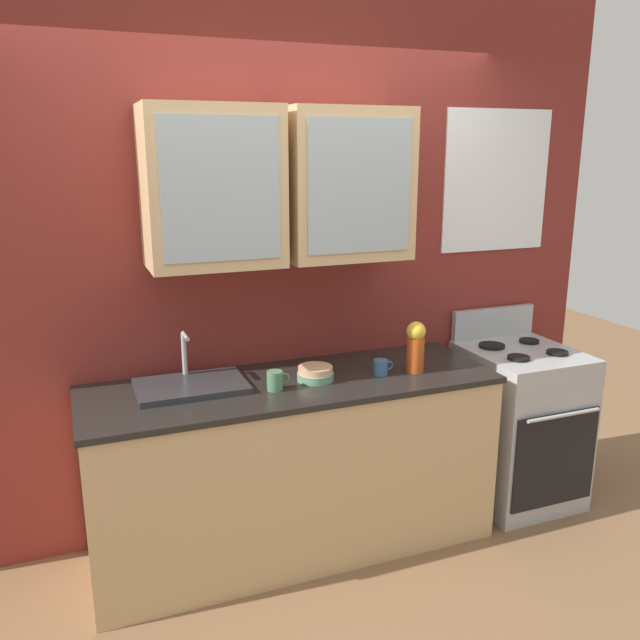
{
  "coord_description": "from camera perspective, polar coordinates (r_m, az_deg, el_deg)",
  "views": [
    {
      "loc": [
        -0.98,
        -2.87,
        2.0
      ],
      "look_at": [
        0.15,
        0.0,
        1.2
      ],
      "focal_mm": 36.9,
      "sensor_mm": 36.0,
      "label": 1
    }
  ],
  "objects": [
    {
      "name": "back_wall_unit",
      "position": [
        3.38,
        -4.24,
        6.33
      ],
      "size": [
        3.91,
        0.48,
        2.83
      ],
      "color": "maroon",
      "rests_on": "ground_plane"
    },
    {
      "name": "vase",
      "position": [
        3.36,
        8.29,
        -2.22
      ],
      "size": [
        0.1,
        0.1,
        0.26
      ],
      "color": "#BF4C19",
      "rests_on": "counter"
    },
    {
      "name": "counter",
      "position": [
        3.41,
        -2.33,
        -12.44
      ],
      "size": [
        2.03,
        0.67,
        0.9
      ],
      "color": "tan",
      "rests_on": "ground_plane"
    },
    {
      "name": "cup_near_bowls",
      "position": [
        3.32,
        5.33,
        -4.1
      ],
      "size": [
        0.11,
        0.07,
        0.08
      ],
      "color": "#38608C",
      "rests_on": "counter"
    },
    {
      "name": "ground_plane",
      "position": [
        3.64,
        -2.25,
        -18.76
      ],
      "size": [
        10.0,
        10.0,
        0.0
      ],
      "primitive_type": "plane",
      "color": "brown"
    },
    {
      "name": "bowl_stack",
      "position": [
        3.23,
        -0.4,
        -4.66
      ],
      "size": [
        0.18,
        0.18,
        0.07
      ],
      "color": "#669972",
      "rests_on": "counter"
    },
    {
      "name": "sink_faucet",
      "position": [
        3.18,
        -11.15,
        -5.55
      ],
      "size": [
        0.51,
        0.35,
        0.25
      ],
      "color": "#2D2D30",
      "rests_on": "counter"
    },
    {
      "name": "stove_range",
      "position": [
        4.03,
        16.78,
        -8.58
      ],
      "size": [
        0.58,
        0.69,
        1.08
      ],
      "color": "#ADAFB5",
      "rests_on": "ground_plane"
    },
    {
      "name": "cup_near_sink",
      "position": [
        3.11,
        -3.9,
        -5.26
      ],
      "size": [
        0.11,
        0.08,
        0.09
      ],
      "color": "#4C7F59",
      "rests_on": "counter"
    }
  ]
}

